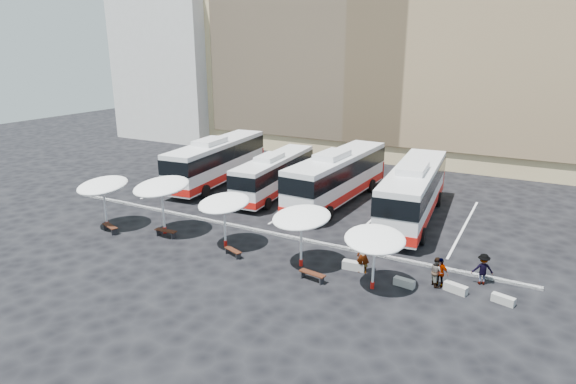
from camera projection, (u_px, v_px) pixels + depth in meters
The scene contains 26 objects.
ground at pixel (253, 234), 31.54m from camera, with size 120.00×120.00×0.00m, color black.
sandstone_building at pixel (401, 38), 54.68m from camera, with size 42.00×18.25×29.60m.
apartment_block at pixel (188, 68), 65.23m from camera, with size 14.00×14.00×18.00m, color silver.
curb_divider at pixel (257, 230), 31.94m from camera, with size 34.00×0.25×0.15m, color black.
bay_lines at pixel (307, 201), 38.27m from camera, with size 24.15×12.00×0.01m.
bus_0 at pixel (217, 160), 42.73m from camera, with size 4.03×13.33×4.17m.
bus_1 at pixel (275, 173), 39.34m from camera, with size 3.21×11.31×3.55m.
bus_2 at pixel (338, 175), 37.50m from camera, with size 3.51×13.29×4.18m.
bus_3 at pixel (414, 190), 33.57m from camera, with size 3.93×13.42×4.20m.
sunshade_0 at pixel (103, 186), 31.84m from camera, with size 3.64×3.68×3.45m.
sunshade_1 at pixel (161, 187), 30.71m from camera, with size 4.49×4.52×3.75m.
sunshade_2 at pixel (224, 203), 28.78m from camera, with size 3.82×3.85×3.27m.
sunshade_3 at pixel (301, 218), 26.10m from camera, with size 4.16×4.18×3.37m.
sunshade_4 at pixel (375, 239), 23.63m from camera, with size 3.87×3.90×3.16m.
wood_bench_0 at pixel (110, 227), 31.67m from camera, with size 1.58×0.86×0.47m.
wood_bench_1 at pixel (166, 232), 30.90m from camera, with size 1.55×0.48×0.47m.
wood_bench_2 at pixel (233, 251), 28.07m from camera, with size 1.37×0.80×0.41m.
wood_bench_3 at pixel (312, 275), 25.12m from camera, with size 1.53×0.61×0.45m.
conc_bench_0 at pixel (354, 266), 26.40m from camera, with size 1.25×0.42×0.47m, color gray.
conc_bench_1 at pixel (404, 283), 24.57m from camera, with size 1.08×0.36×0.40m, color gray.
conc_bench_2 at pixel (456, 288), 23.97m from camera, with size 1.16×0.39×0.43m, color gray.
conc_bench_3 at pixel (503, 300), 22.93m from camera, with size 1.06×0.35×0.40m, color gray.
passenger_0 at pixel (363, 256), 25.88m from camera, with size 0.70×0.46×1.92m, color black.
passenger_1 at pixel (437, 272), 24.48m from camera, with size 0.76×0.59×1.56m, color black.
passenger_2 at pixel (440, 273), 24.35m from camera, with size 0.93×0.39×1.58m, color black.
passenger_3 at pixel (482, 269), 24.65m from camera, with size 1.08×0.62×1.67m, color black.
Camera 1 is at (16.01, -24.74, 11.79)m, focal length 30.00 mm.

